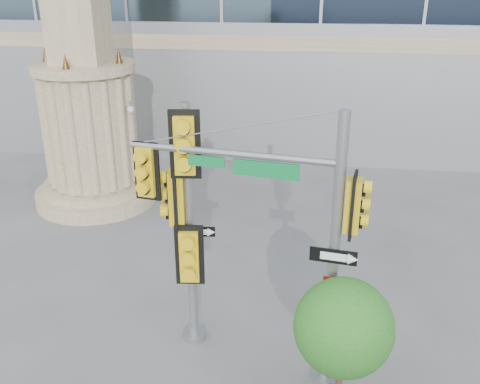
# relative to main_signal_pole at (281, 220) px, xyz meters

# --- Properties ---
(monument) EXTENTS (4.40, 4.40, 16.60)m
(monument) POSITION_rel_main_signal_pole_xyz_m (-7.25, 8.33, 1.90)
(monument) COLOR gray
(monument) RESTS_ON ground
(main_signal_pole) EXTENTS (4.50, 1.08, 5.84)m
(main_signal_pole) POSITION_rel_main_signal_pole_xyz_m (0.00, 0.00, 0.00)
(main_signal_pole) COLOR slate
(main_signal_pole) RESTS_ON ground
(secondary_signal_pole) EXTENTS (1.01, 0.74, 5.65)m
(secondary_signal_pole) POSITION_rel_main_signal_pole_xyz_m (-2.03, 0.72, -0.30)
(secondary_signal_pole) COLOR slate
(secondary_signal_pole) RESTS_ON ground
(street_tree) EXTENTS (1.89, 1.84, 2.94)m
(street_tree) POSITION_rel_main_signal_pole_xyz_m (1.29, -1.02, -1.68)
(street_tree) COLOR gray
(street_tree) RESTS_ON ground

